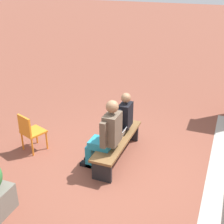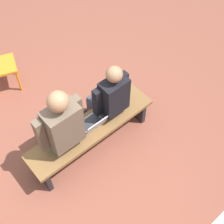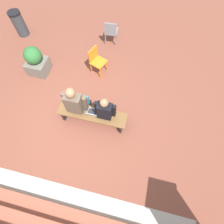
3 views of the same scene
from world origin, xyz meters
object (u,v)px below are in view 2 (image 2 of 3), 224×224
(bench, at_px, (91,131))
(person_adult, at_px, (59,126))
(laptop, at_px, (93,124))
(person_student, at_px, (109,97))

(bench, xyz_separation_m, person_adult, (0.39, -0.07, 0.40))
(person_adult, distance_m, laptop, 0.50)
(person_student, bearing_deg, person_adult, -0.62)
(bench, height_order, laptop, laptop)
(person_adult, bearing_deg, bench, 169.49)
(bench, bearing_deg, person_adult, -10.51)
(person_adult, bearing_deg, person_student, 179.38)
(bench, distance_m, laptop, 0.15)
(person_student, relative_size, person_adult, 0.90)
(bench, height_order, person_adult, person_adult)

